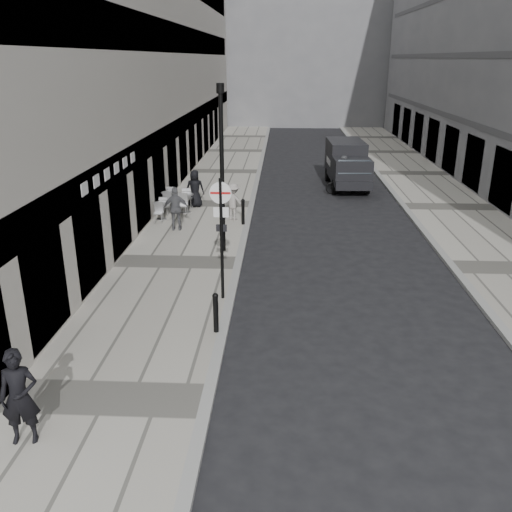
{
  "coord_description": "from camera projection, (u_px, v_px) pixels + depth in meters",
  "views": [
    {
      "loc": [
        1.42,
        -6.27,
        6.47
      ],
      "look_at": [
        0.73,
        7.53,
        1.4
      ],
      "focal_mm": 38.0,
      "sensor_mm": 36.0,
      "label": 1
    }
  ],
  "objects": [
    {
      "name": "sidewalk",
      "position": [
        209.0,
        205.0,
        25.13
      ],
      "size": [
        4.0,
        60.0,
        0.12
      ],
      "primitive_type": "cube",
      "color": "#A9A498",
      "rests_on": "ground"
    },
    {
      "name": "far_sidewalk",
      "position": [
        449.0,
        208.0,
        24.61
      ],
      "size": [
        4.0,
        60.0,
        0.12
      ],
      "primitive_type": "cube",
      "color": "#A9A498",
      "rests_on": "ground"
    },
    {
      "name": "building_left",
      "position": [
        144.0,
        6.0,
        28.34
      ],
      "size": [
        4.0,
        45.0,
        18.0
      ],
      "primitive_type": "cube",
      "color": "#B8B1A7",
      "rests_on": "ground"
    },
    {
      "name": "building_far",
      "position": [
        286.0,
        12.0,
        56.83
      ],
      "size": [
        24.0,
        16.0,
        22.0
      ],
      "primitive_type": "cube",
      "color": "gray",
      "rests_on": "ground"
    },
    {
      "name": "walking_man",
      "position": [
        19.0,
        397.0,
        9.25
      ],
      "size": [
        0.73,
        0.55,
        1.79
      ],
      "primitive_type": "imported",
      "rotation": [
        0.0,
        0.0,
        0.2
      ],
      "color": "black",
      "rests_on": "sidewalk"
    },
    {
      "name": "sign_post",
      "position": [
        221.0,
        223.0,
        14.48
      ],
      "size": [
        0.58,
        0.09,
        3.41
      ],
      "rotation": [
        0.0,
        0.0,
        -0.02
      ],
      "color": "black",
      "rests_on": "sidewalk"
    },
    {
      "name": "lamppost",
      "position": [
        222.0,
        162.0,
        17.91
      ],
      "size": [
        0.25,
        0.25,
        5.61
      ],
      "color": "black",
      "rests_on": "sidewalk"
    },
    {
      "name": "bollard_near",
      "position": [
        216.0,
        314.0,
        13.19
      ],
      "size": [
        0.13,
        0.13,
        0.96
      ],
      "primitive_type": "cylinder",
      "color": "black",
      "rests_on": "sidewalk"
    },
    {
      "name": "bollard_far",
      "position": [
        243.0,
        213.0,
        21.8
      ],
      "size": [
        0.13,
        0.13,
        0.98
      ],
      "primitive_type": "cylinder",
      "color": "black",
      "rests_on": "sidewalk"
    },
    {
      "name": "panel_van",
      "position": [
        347.0,
        162.0,
        28.53
      ],
      "size": [
        2.01,
        5.01,
        2.33
      ],
      "rotation": [
        0.0,
        0.0,
        0.04
      ],
      "color": "black",
      "rests_on": "ground"
    },
    {
      "name": "cyclist",
      "position": [
        344.0,
        179.0,
        27.08
      ],
      "size": [
        1.8,
        0.69,
        1.92
      ],
      "rotation": [
        0.0,
        0.0,
        0.03
      ],
      "color": "black",
      "rests_on": "ground"
    },
    {
      "name": "pedestrian_a",
      "position": [
        176.0,
        209.0,
        20.96
      ],
      "size": [
        1.05,
        0.56,
        1.71
      ],
      "primitive_type": "imported",
      "rotation": [
        0.0,
        0.0,
        3.29
      ],
      "color": "#56575B",
      "rests_on": "sidewalk"
    },
    {
      "name": "pedestrian_b",
      "position": [
        233.0,
        202.0,
        22.32
      ],
      "size": [
        1.14,
        0.89,
        1.54
      ],
      "primitive_type": "imported",
      "rotation": [
        0.0,
        0.0,
        2.77
      ],
      "color": "#9B948F",
      "rests_on": "sidewalk"
    },
    {
      "name": "pedestrian_c",
      "position": [
        195.0,
        189.0,
        24.27
      ],
      "size": [
        0.85,
        0.58,
        1.67
      ],
      "primitive_type": "imported",
      "rotation": [
        0.0,
        0.0,
        3.2
      ],
      "color": "black",
      "rests_on": "sidewalk"
    },
    {
      "name": "cafe_table_near",
      "position": [
        161.0,
        209.0,
        22.5
      ],
      "size": [
        0.65,
        1.48,
        0.84
      ],
      "color": "silver",
      "rests_on": "sidewalk"
    },
    {
      "name": "cafe_table_mid",
      "position": [
        185.0,
        202.0,
        23.47
      ],
      "size": [
        0.75,
        1.69,
        0.96
      ],
      "color": "silver",
      "rests_on": "sidewalk"
    },
    {
      "name": "cafe_table_far",
      "position": [
        169.0,
        199.0,
        24.03
      ],
      "size": [
        0.7,
        1.57,
        0.9
      ],
      "color": "#B7B7B9",
      "rests_on": "sidewalk"
    }
  ]
}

